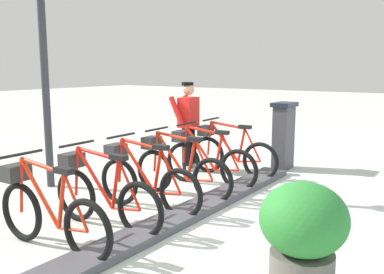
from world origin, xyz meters
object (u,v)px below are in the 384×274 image
bike_docked_0 (229,152)px  planter_bush (303,231)px  bike_docked_3 (144,180)px  bike_docked_5 (47,211)px  lamp_post (41,6)px  bike_docked_4 (102,194)px  bike_docked_2 (178,169)px  worker_near_rack (188,122)px  bike_docked_1 (206,160)px  payment_kiosk (283,135)px

bike_docked_0 → planter_bush: bearing=129.1°
bike_docked_3 → bike_docked_5: size_ratio=1.00×
lamp_post → planter_bush: size_ratio=4.58×
bike_docked_4 → planter_bush: bearing=179.5°
bike_docked_2 → worker_near_rack: 1.79m
bike_docked_5 → planter_bush: size_ratio=1.77×
bike_docked_1 → planter_bush: bike_docked_1 is taller
bike_docked_0 → bike_docked_5: bearing=90.0°
bike_docked_1 → worker_near_rack: 1.23m
bike_docked_1 → bike_docked_5: bearing=90.0°
bike_docked_4 → planter_bush: size_ratio=1.77×
bike_docked_1 → lamp_post: (2.05, 1.52, 2.44)m
bike_docked_2 → bike_docked_4: (0.00, 1.53, 0.00)m
bike_docked_0 → bike_docked_1: 0.77m
payment_kiosk → bike_docked_2: (0.57, 2.58, -0.24)m
bike_docked_0 → bike_docked_2: bearing=90.0°
bike_docked_5 → lamp_post: 3.54m
bike_docked_3 → bike_docked_5: 1.53m
bike_docked_1 → bike_docked_4: 2.30m
bike_docked_5 → planter_bush: bike_docked_5 is taller
payment_kiosk → bike_docked_3: 3.40m
bike_docked_2 → lamp_post: (2.05, 0.75, 2.44)m
lamp_post → worker_near_rack: bearing=-117.7°
bike_docked_3 → worker_near_rack: 2.47m
payment_kiosk → bike_docked_0: payment_kiosk is taller
bike_docked_0 → worker_near_rack: 1.00m
planter_bush → bike_docked_2: bearing=-31.8°
lamp_post → planter_bush: lamp_post is taller
bike_docked_1 → worker_near_rack: (0.88, -0.72, 0.48)m
bike_docked_2 → bike_docked_3: same height
bike_docked_1 → lamp_post: 3.53m
bike_docked_2 → bike_docked_4: size_ratio=1.00×
bike_docked_0 → bike_docked_4: size_ratio=1.00×
payment_kiosk → bike_docked_2: payment_kiosk is taller
payment_kiosk → worker_near_rack: 1.83m
payment_kiosk → worker_near_rack: (1.45, 1.09, 0.24)m
payment_kiosk → worker_near_rack: bearing=36.9°
bike_docked_2 → bike_docked_5: same height
bike_docked_2 → planter_bush: size_ratio=1.77×
bike_docked_3 → payment_kiosk: bearing=-99.7°
bike_docked_3 → planter_bush: (-2.51, 0.79, 0.11)m
bike_docked_0 → worker_near_rack: worker_near_rack is taller
bike_docked_1 → planter_bush: 3.42m
bike_docked_4 → bike_docked_5: same height
bike_docked_0 → bike_docked_2: same height
bike_docked_1 → bike_docked_2: size_ratio=1.00×
bike_docked_5 → worker_near_rack: worker_near_rack is taller
bike_docked_1 → lamp_post: size_ratio=0.39×
bike_docked_1 → bike_docked_4: (0.00, 2.30, 0.00)m
bike_docked_3 → lamp_post: (2.05, -0.02, 2.44)m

